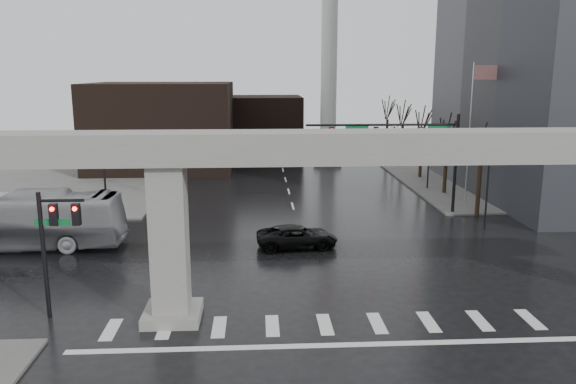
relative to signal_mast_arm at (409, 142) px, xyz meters
name	(u,v)px	position (x,y,z in m)	size (l,w,h in m)	color
ground	(322,315)	(-8.99, -18.80, -5.83)	(160.00, 160.00, 0.00)	black
sidewalk_ne	(515,173)	(17.01, 17.20, -5.75)	(28.00, 36.00, 0.15)	#64625F
sidewalk_nw	(43,178)	(-34.99, 17.20, -5.75)	(28.00, 36.00, 0.15)	#64625F
elevated_guideway	(352,172)	(-7.73, -18.80, 1.05)	(48.00, 2.60, 8.70)	gray
building_far_left	(163,126)	(-22.99, 23.20, -0.83)	(16.00, 14.00, 10.00)	black
building_far_mid	(264,126)	(-10.99, 33.20, -1.83)	(10.00, 10.00, 8.00)	black
smokestack	(329,54)	(-2.99, 27.20, 7.52)	(3.60, 3.60, 30.00)	silver
signal_mast_arm	(409,142)	(0.00, 0.00, 0.00)	(12.12, 0.43, 8.00)	black
signal_left_pole	(54,233)	(-21.24, -18.30, -1.76)	(2.30, 0.30, 6.00)	black
flagpole_assembly	(474,117)	(6.30, 3.20, 1.70)	(2.06, 0.12, 12.00)	silver
lamp_right_0	(488,183)	(4.51, -4.80, -2.36)	(1.22, 0.32, 5.11)	black
lamp_right_1	(429,154)	(4.51, 9.20, -2.36)	(1.22, 0.32, 5.11)	black
lamp_right_2	(394,138)	(4.51, 23.20, -2.36)	(1.22, 0.32, 5.11)	black
lamp_left_0	(105,187)	(-22.49, -4.80, -2.36)	(1.22, 0.32, 5.11)	black
lamp_left_1	(145,157)	(-22.49, 9.20, -2.36)	(1.22, 0.32, 5.11)	black
lamp_left_2	(168,139)	(-22.49, 23.20, -2.36)	(1.22, 0.32, 5.11)	black
tree_right_0	(479,181)	(5.54, -0.78, -3.04)	(1.09, 1.58, 7.50)	black
tree_right_1	(446,164)	(5.54, 7.22, -2.98)	(1.09, 1.61, 7.67)	black
tree_right_2	(421,151)	(5.54, 15.22, -2.91)	(1.10, 1.63, 7.85)	black
tree_right_3	(402,142)	(5.54, 23.22, -2.85)	(1.11, 1.66, 8.02)	black
tree_right_4	(387,134)	(5.54, 31.22, -2.79)	(1.12, 1.69, 8.19)	black
pickup_truck	(297,237)	(-9.45, -8.33, -5.10)	(2.42, 5.25, 1.46)	black
city_bus	(17,220)	(-27.52, -7.45, -3.97)	(3.13, 13.37, 3.72)	#9D9DA2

